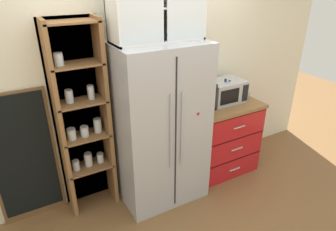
{
  "coord_description": "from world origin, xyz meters",
  "views": [
    {
      "loc": [
        -1.26,
        -2.43,
        2.3
      ],
      "look_at": [
        0.1,
        0.02,
        0.96
      ],
      "focal_mm": 31.63,
      "sensor_mm": 36.0,
      "label": 1
    }
  ],
  "objects_px": {
    "mug_sage": "(245,95)",
    "bottle_clear": "(228,94)",
    "bottle_cobalt": "(225,92)",
    "chalkboard_menu": "(24,159)",
    "microwave": "(225,91)",
    "refrigerator": "(160,125)",
    "coffee_maker": "(204,95)"
  },
  "relations": [
    {
      "from": "bottle_clear",
      "to": "chalkboard_menu",
      "type": "relative_size",
      "value": 0.22
    },
    {
      "from": "bottle_clear",
      "to": "bottle_cobalt",
      "type": "xyz_separation_m",
      "value": [
        0.0,
        0.07,
        -0.0
      ]
    },
    {
      "from": "mug_sage",
      "to": "bottle_clear",
      "type": "xyz_separation_m",
      "value": [
        -0.32,
        -0.06,
        0.09
      ]
    },
    {
      "from": "mug_sage",
      "to": "bottle_clear",
      "type": "bearing_deg",
      "value": -170.2
    },
    {
      "from": "refrigerator",
      "to": "bottle_cobalt",
      "type": "distance_m",
      "value": 0.92
    },
    {
      "from": "refrigerator",
      "to": "bottle_cobalt",
      "type": "bearing_deg",
      "value": 4.12
    },
    {
      "from": "mug_sage",
      "to": "bottle_clear",
      "type": "relative_size",
      "value": 0.39
    },
    {
      "from": "microwave",
      "to": "bottle_clear",
      "type": "height_order",
      "value": "bottle_clear"
    },
    {
      "from": "microwave",
      "to": "mug_sage",
      "type": "bearing_deg",
      "value": -8.81
    },
    {
      "from": "mug_sage",
      "to": "coffee_maker",
      "type": "bearing_deg",
      "value": 179.71
    },
    {
      "from": "microwave",
      "to": "coffee_maker",
      "type": "bearing_deg",
      "value": -172.85
    },
    {
      "from": "microwave",
      "to": "coffee_maker",
      "type": "relative_size",
      "value": 1.42
    },
    {
      "from": "bottle_clear",
      "to": "refrigerator",
      "type": "bearing_deg",
      "value": 179.65
    },
    {
      "from": "bottle_clear",
      "to": "chalkboard_menu",
      "type": "distance_m",
      "value": 2.26
    },
    {
      "from": "coffee_maker",
      "to": "bottle_clear",
      "type": "height_order",
      "value": "coffee_maker"
    },
    {
      "from": "bottle_clear",
      "to": "bottle_cobalt",
      "type": "relative_size",
      "value": 1.01
    },
    {
      "from": "microwave",
      "to": "bottle_cobalt",
      "type": "height_order",
      "value": "bottle_cobalt"
    },
    {
      "from": "refrigerator",
      "to": "mug_sage",
      "type": "relative_size",
      "value": 14.67
    },
    {
      "from": "refrigerator",
      "to": "bottle_cobalt",
      "type": "height_order",
      "value": "refrigerator"
    },
    {
      "from": "mug_sage",
      "to": "bottle_cobalt",
      "type": "distance_m",
      "value": 0.34
    },
    {
      "from": "microwave",
      "to": "refrigerator",
      "type": "bearing_deg",
      "value": -174.11
    },
    {
      "from": "microwave",
      "to": "bottle_clear",
      "type": "distance_m",
      "value": 0.11
    },
    {
      "from": "refrigerator",
      "to": "microwave",
      "type": "height_order",
      "value": "refrigerator"
    },
    {
      "from": "microwave",
      "to": "chalkboard_menu",
      "type": "xyz_separation_m",
      "value": [
        -2.24,
        0.21,
        -0.35
      ]
    },
    {
      "from": "microwave",
      "to": "chalkboard_menu",
      "type": "distance_m",
      "value": 2.28
    },
    {
      "from": "coffee_maker",
      "to": "chalkboard_menu",
      "type": "bearing_deg",
      "value": 172.45
    },
    {
      "from": "coffee_maker",
      "to": "bottle_clear",
      "type": "bearing_deg",
      "value": -11.01
    },
    {
      "from": "microwave",
      "to": "bottle_clear",
      "type": "xyz_separation_m",
      "value": [
        -0.03,
        -0.1,
        0.0
      ]
    },
    {
      "from": "refrigerator",
      "to": "microwave",
      "type": "relative_size",
      "value": 3.95
    },
    {
      "from": "refrigerator",
      "to": "bottle_clear",
      "type": "distance_m",
      "value": 0.91
    },
    {
      "from": "microwave",
      "to": "chalkboard_menu",
      "type": "bearing_deg",
      "value": 174.63
    },
    {
      "from": "chalkboard_menu",
      "to": "bottle_clear",
      "type": "bearing_deg",
      "value": -8.03
    }
  ]
}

